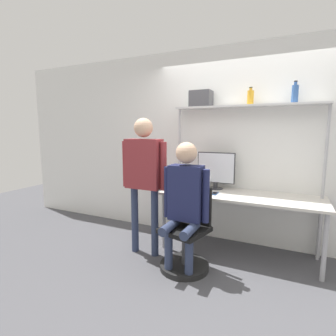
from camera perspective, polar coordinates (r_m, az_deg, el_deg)
The scene contains 13 objects.
ground_plane at distance 3.37m, azimuth 13.69°, elevation -19.85°, with size 12.00×12.00×0.00m, color #4C4C51.
wall_back at distance 3.71m, azimuth 16.75°, elevation 4.48°, with size 8.00×0.06×2.70m.
desk at distance 3.45m, azimuth 15.34°, elevation -6.76°, with size 1.97×0.69×0.77m.
shelf_unit at distance 3.55m, azimuth 16.52°, elevation 8.20°, with size 1.87×0.24×1.89m.
monitor at distance 3.63m, azimuth 10.37°, elevation -0.33°, with size 0.52×0.20×0.50m.
laptop at distance 3.46m, azimuth 6.38°, elevation -4.15°, with size 0.32×0.23×0.22m.
cell_phone at distance 3.39m, azimuth 10.12°, elevation -5.48°, with size 0.07×0.15×0.01m.
office_chair at distance 3.12m, azimuth 4.07°, elevation -16.03°, with size 0.56×0.56×0.94m.
person_seated at distance 2.89m, azimuth 3.67°, elevation -6.04°, with size 0.53×0.48×1.45m.
person_standing at distance 3.24m, azimuth -5.26°, elevation -0.04°, with size 0.62×0.23×1.72m.
bottle_blue at distance 3.53m, azimuth 25.91°, elevation 14.34°, with size 0.08×0.08×0.26m.
bottle_amber at distance 3.57m, azimuth 17.51°, elevation 14.45°, with size 0.08×0.08×0.22m.
storage_box at distance 3.72m, azimuth 7.21°, elevation 14.72°, with size 0.29×0.22×0.21m.
Camera 1 is at (0.56, -2.92, 1.57)m, focal length 28.00 mm.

